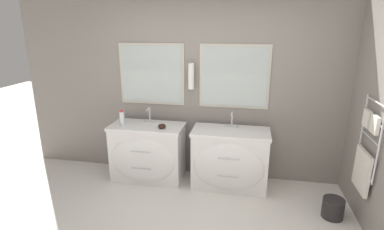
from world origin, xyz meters
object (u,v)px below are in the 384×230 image
at_px(toiletry_bottle, 122,118).
at_px(amenity_bowl, 162,126).
at_px(waste_bin, 333,208).
at_px(vanity_left, 147,152).
at_px(vanity_right, 230,159).

xyz_separation_m(toiletry_bottle, amenity_bowl, (0.56, -0.01, -0.07)).
bearing_deg(waste_bin, vanity_left, 168.85).
distance_m(vanity_left, toiletry_bottle, 0.59).
relative_size(vanity_right, amenity_bowl, 9.72).
bearing_deg(amenity_bowl, vanity_left, 166.06).
bearing_deg(toiletry_bottle, amenity_bowl, -0.95).
height_order(toiletry_bottle, waste_bin, toiletry_bottle).
bearing_deg(vanity_left, amenity_bowl, -13.94).
bearing_deg(waste_bin, vanity_right, 159.01).
height_order(toiletry_bottle, amenity_bowl, toiletry_bottle).
height_order(vanity_right, toiletry_bottle, toiletry_bottle).
bearing_deg(amenity_bowl, toiletry_bottle, 179.05).
distance_m(vanity_right, amenity_bowl, 1.00).
height_order(vanity_left, amenity_bowl, amenity_bowl).
bearing_deg(vanity_right, amenity_bowl, -176.20).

